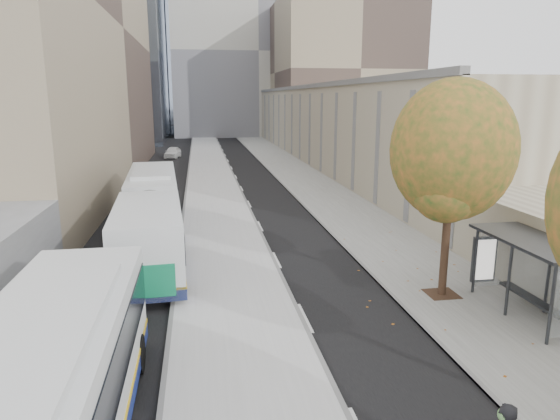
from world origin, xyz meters
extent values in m
cube|color=#B5B5B5|center=(-3.88, 35.00, 0.07)|extent=(4.25, 150.00, 0.15)
cube|color=gray|center=(4.12, 35.00, 0.04)|extent=(4.75, 150.00, 0.08)
cube|color=tan|center=(15.50, 64.00, 4.00)|extent=(18.00, 92.00, 8.00)
cube|color=#ADAA9E|center=(6.00, 96.00, 15.00)|extent=(30.00, 18.00, 30.00)
cube|color=#383A3F|center=(5.50, 11.00, 2.56)|extent=(1.90, 4.40, 0.10)
cylinder|color=#383A3F|center=(4.80, 9.00, 1.28)|extent=(0.10, 0.10, 2.40)
cube|color=silver|center=(6.22, 11.00, 1.33)|extent=(0.04, 4.00, 2.10)
cylinder|color=black|center=(3.60, 13.00, 1.70)|extent=(0.28, 0.28, 3.24)
sphere|color=#20521B|center=(3.60, 13.00, 5.26)|extent=(4.20, 4.20, 4.20)
cube|color=silver|center=(-7.27, 21.90, 1.46)|extent=(3.66, 17.60, 2.91)
cube|color=black|center=(-7.27, 21.90, 1.99)|extent=(3.67, 16.91, 1.01)
cube|color=#0F754C|center=(-7.27, 13.19, 1.12)|extent=(1.84, 0.18, 1.13)
sphere|color=#619951|center=(-0.07, 3.80, 1.93)|extent=(0.26, 0.26, 0.26)
imported|color=silver|center=(-7.95, 57.96, 0.66)|extent=(2.11, 4.04, 1.31)
camera|label=1|loc=(-4.87, -2.71, 6.99)|focal=32.00mm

